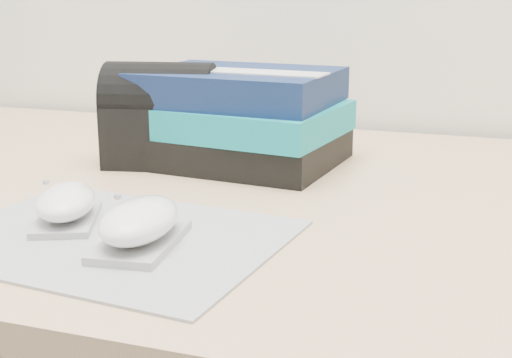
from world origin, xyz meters
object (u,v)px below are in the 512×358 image
(book_stack, at_px, (241,117))
(desk, at_px, (330,348))
(mouse_rear, at_px, (66,205))
(pouch, at_px, (161,115))
(mouse_front, at_px, (140,224))

(book_stack, bearing_deg, desk, -19.82)
(desk, distance_m, book_stack, 0.34)
(desk, relative_size, mouse_rear, 13.38)
(desk, distance_m, pouch, 0.39)
(book_stack, bearing_deg, mouse_front, -85.46)
(mouse_rear, height_order, book_stack, book_stack)
(mouse_rear, bearing_deg, desk, 49.52)
(desk, relative_size, pouch, 9.84)
(mouse_rear, bearing_deg, pouch, 95.11)
(mouse_rear, relative_size, mouse_front, 0.96)
(pouch, bearing_deg, mouse_front, -67.30)
(mouse_front, bearing_deg, pouch, 112.70)
(mouse_rear, distance_m, pouch, 0.27)
(mouse_rear, height_order, mouse_front, mouse_front)
(mouse_front, bearing_deg, book_stack, 94.54)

